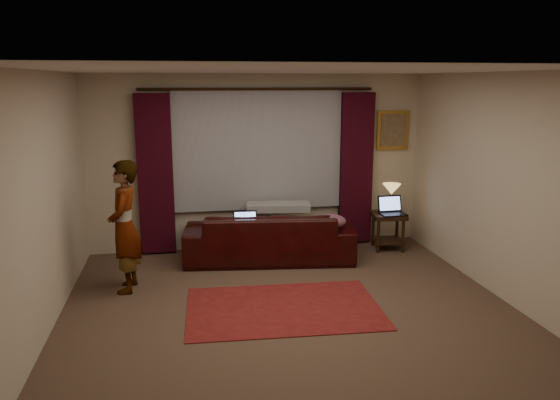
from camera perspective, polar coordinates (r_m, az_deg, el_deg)
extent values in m
cube|color=brown|center=(6.16, 1.12, -11.60)|extent=(5.00, 5.00, 0.01)
cube|color=silver|center=(5.63, 1.23, 13.41)|extent=(5.00, 5.00, 0.02)
cube|color=beige|center=(8.18, -2.34, 3.95)|extent=(5.00, 0.02, 2.60)
cube|color=beige|center=(3.44, 9.63, -8.22)|extent=(5.00, 0.02, 2.60)
cube|color=beige|center=(5.81, -23.77, -0.60)|extent=(0.02, 5.00, 2.60)
cube|color=beige|center=(6.71, 22.58, 1.13)|extent=(0.02, 5.00, 2.60)
cube|color=#97979F|center=(8.10, -2.29, 5.29)|extent=(2.50, 0.05, 1.80)
cube|color=black|center=(8.02, -12.89, 2.61)|extent=(0.50, 0.14, 2.30)
cube|color=black|center=(8.44, 7.93, 3.27)|extent=(0.50, 0.14, 2.30)
cylinder|color=black|center=(7.99, -2.29, 11.52)|extent=(0.04, 0.04, 3.40)
cube|color=#C1872E|center=(8.65, 11.69, 7.16)|extent=(0.50, 0.04, 0.60)
imported|color=black|center=(7.70, -1.16, -2.85)|extent=(2.47, 1.29, 0.95)
cube|color=gray|center=(7.87, -0.22, 1.12)|extent=(0.95, 0.46, 0.11)
ellipsoid|color=#7B465A|center=(7.61, 5.19, -2.32)|extent=(0.57, 0.51, 0.20)
cube|color=maroon|center=(6.23, 0.38, -11.22)|extent=(2.22, 1.54, 0.01)
cube|color=black|center=(8.40, 11.20, -3.20)|extent=(0.54, 0.54, 0.56)
imported|color=gray|center=(6.76, -15.92, -2.70)|extent=(0.49, 0.49, 1.59)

